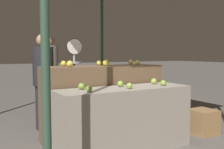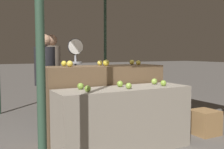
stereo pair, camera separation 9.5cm
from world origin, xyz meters
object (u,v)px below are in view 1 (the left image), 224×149
object	(u,v)px
wooden_crate_side	(203,122)
produce_scale	(74,64)
person_vendor_at_scale	(43,75)
person_customer_left	(50,70)

from	to	relation	value
wooden_crate_side	produce_scale	bearing A→B (deg)	143.31
produce_scale	wooden_crate_side	xyz separation A→B (m)	(1.67, -1.24, -0.90)
produce_scale	person_vendor_at_scale	bearing A→B (deg)	149.16
person_vendor_at_scale	person_customer_left	world-z (taller)	person_customer_left
person_customer_left	wooden_crate_side	world-z (taller)	person_customer_left
person_customer_left	wooden_crate_side	distance (m)	2.91
person_vendor_at_scale	person_customer_left	bearing A→B (deg)	-110.77
produce_scale	person_customer_left	bearing A→B (deg)	99.32
person_vendor_at_scale	wooden_crate_side	distance (m)	2.70
person_vendor_at_scale	person_customer_left	size ratio (longest dim) A/B	0.97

